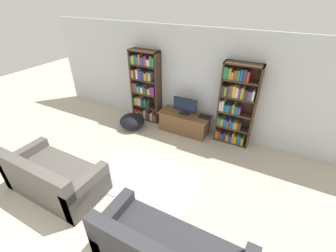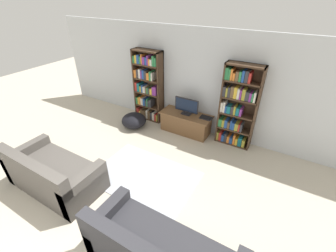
{
  "view_description": "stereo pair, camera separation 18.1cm",
  "coord_description": "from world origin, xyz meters",
  "px_view_note": "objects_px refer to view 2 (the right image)",
  "views": [
    {
      "loc": [
        1.97,
        -0.83,
        3.3
      ],
      "look_at": [
        -0.01,
        2.92,
        0.7
      ],
      "focal_mm": 24.0,
      "sensor_mm": 36.0,
      "label": 1
    },
    {
      "loc": [
        2.13,
        -0.74,
        3.3
      ],
      "look_at": [
        -0.01,
        2.92,
        0.7
      ],
      "focal_mm": 24.0,
      "sensor_mm": 36.0,
      "label": 2
    }
  ],
  "objects_px": {
    "bookshelf_left": "(148,87)",
    "television": "(186,106)",
    "beanbag_ottoman": "(134,120)",
    "tv_stand": "(186,123)",
    "bookshelf_right": "(237,107)",
    "laptop": "(206,118)",
    "couch_left_sectional": "(54,175)"
  },
  "relations": [
    {
      "from": "laptop",
      "to": "bookshelf_right",
      "type": "bearing_deg",
      "value": 7.5
    },
    {
      "from": "tv_stand",
      "to": "laptop",
      "type": "relative_size",
      "value": 4.38
    },
    {
      "from": "laptop",
      "to": "couch_left_sectional",
      "type": "relative_size",
      "value": 0.17
    },
    {
      "from": "television",
      "to": "beanbag_ottoman",
      "type": "xyz_separation_m",
      "value": [
        -1.34,
        -0.49,
        -0.57
      ]
    },
    {
      "from": "television",
      "to": "laptop",
      "type": "bearing_deg",
      "value": 6.45
    },
    {
      "from": "laptop",
      "to": "couch_left_sectional",
      "type": "xyz_separation_m",
      "value": [
        -1.8,
        -3.09,
        -0.24
      ]
    },
    {
      "from": "beanbag_ottoman",
      "to": "bookshelf_left",
      "type": "bearing_deg",
      "value": 83.61
    },
    {
      "from": "bookshelf_left",
      "to": "beanbag_ottoman",
      "type": "xyz_separation_m",
      "value": [
        -0.07,
        -0.64,
        -0.78
      ]
    },
    {
      "from": "tv_stand",
      "to": "television",
      "type": "bearing_deg",
      "value": -90.0
    },
    {
      "from": "bookshelf_right",
      "to": "tv_stand",
      "type": "distance_m",
      "value": 1.41
    },
    {
      "from": "bookshelf_left",
      "to": "television",
      "type": "relative_size",
      "value": 3.12
    },
    {
      "from": "tv_stand",
      "to": "television",
      "type": "xyz_separation_m",
      "value": [
        0.0,
        -0.0,
        0.49
      ]
    },
    {
      "from": "bookshelf_left",
      "to": "television",
      "type": "height_order",
      "value": "bookshelf_left"
    },
    {
      "from": "television",
      "to": "tv_stand",
      "type": "bearing_deg",
      "value": 90.0
    },
    {
      "from": "laptop",
      "to": "bookshelf_left",
      "type": "bearing_deg",
      "value": 177.18
    },
    {
      "from": "laptop",
      "to": "beanbag_ottoman",
      "type": "relative_size",
      "value": 0.46
    },
    {
      "from": "tv_stand",
      "to": "beanbag_ottoman",
      "type": "distance_m",
      "value": 1.43
    },
    {
      "from": "television",
      "to": "beanbag_ottoman",
      "type": "height_order",
      "value": "television"
    },
    {
      "from": "bookshelf_right",
      "to": "television",
      "type": "height_order",
      "value": "bookshelf_right"
    },
    {
      "from": "tv_stand",
      "to": "beanbag_ottoman",
      "type": "height_order",
      "value": "tv_stand"
    },
    {
      "from": "television",
      "to": "bookshelf_left",
      "type": "bearing_deg",
      "value": 173.36
    },
    {
      "from": "tv_stand",
      "to": "bookshelf_right",
      "type": "bearing_deg",
      "value": 6.96
    },
    {
      "from": "bookshelf_right",
      "to": "laptop",
      "type": "distance_m",
      "value": 0.81
    },
    {
      "from": "bookshelf_left",
      "to": "couch_left_sectional",
      "type": "height_order",
      "value": "bookshelf_left"
    },
    {
      "from": "tv_stand",
      "to": "couch_left_sectional",
      "type": "relative_size",
      "value": 0.74
    },
    {
      "from": "laptop",
      "to": "couch_left_sectional",
      "type": "distance_m",
      "value": 3.59
    },
    {
      "from": "beanbag_ottoman",
      "to": "television",
      "type": "bearing_deg",
      "value": 20.19
    },
    {
      "from": "television",
      "to": "laptop",
      "type": "height_order",
      "value": "television"
    },
    {
      "from": "bookshelf_right",
      "to": "tv_stand",
      "type": "relative_size",
      "value": 1.48
    },
    {
      "from": "bookshelf_left",
      "to": "television",
      "type": "bearing_deg",
      "value": -6.64
    },
    {
      "from": "bookshelf_left",
      "to": "laptop",
      "type": "distance_m",
      "value": 1.85
    },
    {
      "from": "bookshelf_right",
      "to": "television",
      "type": "relative_size",
      "value": 3.12
    }
  ]
}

